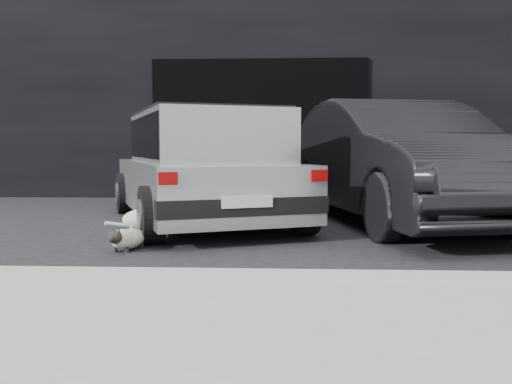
{
  "coord_description": "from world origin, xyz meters",
  "views": [
    {
      "loc": [
        1.42,
        -6.19,
        0.96
      ],
      "look_at": [
        1.18,
        -1.04,
        0.54
      ],
      "focal_mm": 38.0,
      "sensor_mm": 36.0,
      "label": 1
    }
  ],
  "objects_px": {
    "second_car": "(397,161)",
    "cat_siamese": "(126,239)",
    "cat_white": "(153,218)",
    "silver_hatchback": "(203,162)"
  },
  "relations": [
    {
      "from": "second_car",
      "to": "cat_siamese",
      "type": "height_order",
      "value": "second_car"
    },
    {
      "from": "silver_hatchback",
      "to": "second_car",
      "type": "distance_m",
      "value": 2.47
    },
    {
      "from": "cat_siamese",
      "to": "silver_hatchback",
      "type": "bearing_deg",
      "value": -90.13
    },
    {
      "from": "second_car",
      "to": "cat_siamese",
      "type": "distance_m",
      "value": 3.62
    },
    {
      "from": "cat_siamese",
      "to": "cat_white",
      "type": "bearing_deg",
      "value": -80.96
    },
    {
      "from": "second_car",
      "to": "silver_hatchback",
      "type": "bearing_deg",
      "value": 172.61
    },
    {
      "from": "cat_siamese",
      "to": "cat_white",
      "type": "xyz_separation_m",
      "value": [
        0.06,
        0.81,
        0.09
      ]
    },
    {
      "from": "silver_hatchback",
      "to": "cat_siamese",
      "type": "xyz_separation_m",
      "value": [
        -0.45,
        -1.85,
        -0.66
      ]
    },
    {
      "from": "cat_siamese",
      "to": "cat_white",
      "type": "relative_size",
      "value": 0.82
    },
    {
      "from": "second_car",
      "to": "cat_white",
      "type": "xyz_separation_m",
      "value": [
        -2.85,
        -1.24,
        -0.59
      ]
    }
  ]
}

